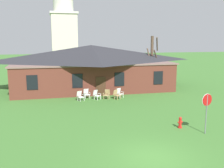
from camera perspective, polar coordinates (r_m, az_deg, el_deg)
ground_plane at (r=14.07m, az=8.98°, el=-15.74°), size 200.00×200.00×0.00m
brick_building at (r=32.36m, az=-4.61°, el=3.95°), size 19.00×10.40×5.37m
dome_tower at (r=51.66m, az=-10.59°, el=11.44°), size 5.18×5.18×16.85m
stop_sign at (r=17.56m, az=20.30°, el=-4.47°), size 0.79×0.20×2.65m
lawn_chair_by_porch at (r=25.86m, az=-7.08°, el=-2.61°), size 0.80×0.84×0.96m
lawn_chair_near_door at (r=26.94m, az=-5.69°, el=-2.08°), size 0.71×0.75×0.96m
lawn_chair_left_end at (r=26.26m, az=-3.45°, el=-2.36°), size 0.85×0.87×0.96m
lawn_chair_middle at (r=26.51m, az=-1.15°, el=-2.23°), size 0.83×0.86×0.96m
lawn_chair_right_end at (r=26.33m, az=1.03°, el=-2.31°), size 0.84×0.86×0.96m
lawn_chair_far_side at (r=27.16m, az=1.65°, el=-1.94°), size 0.79×0.83×0.96m
bare_tree_beside_building at (r=33.54m, az=8.89°, el=5.29°), size 1.54×1.46×6.49m
fire_hydrant at (r=18.57m, az=14.89°, el=-8.28°), size 0.36×0.28×0.79m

